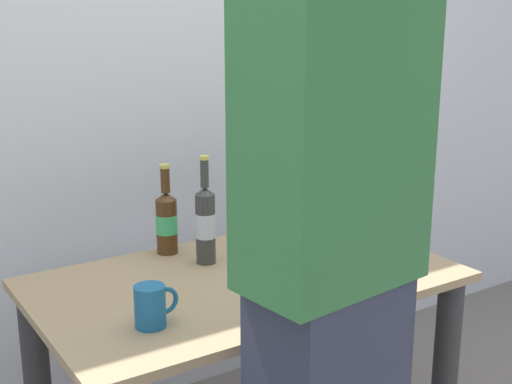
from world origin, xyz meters
name	(u,v)px	position (x,y,z in m)	size (l,w,h in m)	color
desk	(246,328)	(0.00, 0.00, 0.55)	(1.22, 0.72, 0.72)	#9E8460
laptop	(317,231)	(0.34, 0.09, 0.77)	(0.40, 0.42, 0.22)	#383D4C
beer_bottle_dark	(205,223)	(-0.04, 0.16, 0.85)	(0.06, 0.06, 0.34)	#333333
beer_bottle_brown	(167,220)	(-0.10, 0.31, 0.83)	(0.07, 0.07, 0.29)	#472B14
person_figure	(331,267)	(-0.12, -0.53, 0.94)	(0.41, 0.33, 1.81)	#2D3347
coffee_mug	(151,306)	(-0.37, -0.16, 0.77)	(0.12, 0.08, 0.11)	#19598C
back_wall	(140,61)	(0.00, 0.70, 1.30)	(6.00, 0.10, 2.60)	silver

